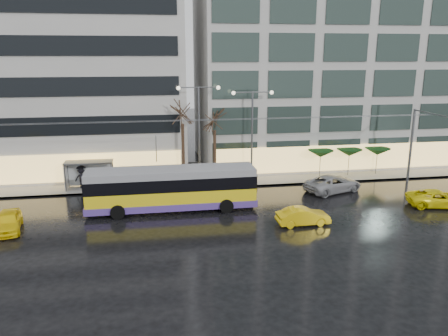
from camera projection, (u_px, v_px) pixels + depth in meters
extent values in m
plane|color=black|center=(188.00, 228.00, 30.86)|extent=(140.00, 140.00, 0.00)
cube|color=gray|center=(197.00, 174.00, 44.52)|extent=(80.00, 10.00, 0.15)
cube|color=slate|center=(202.00, 188.00, 39.79)|extent=(80.00, 0.10, 0.15)
cube|color=#ACAAA5|center=(11.00, 62.00, 43.70)|extent=(34.00, 14.00, 22.00)
cube|color=#ACAAA5|center=(342.00, 48.00, 48.74)|extent=(32.00, 14.00, 25.00)
cube|color=yellow|center=(172.00, 196.00, 34.26)|extent=(12.99, 2.72, 1.62)
cube|color=#563A92|center=(172.00, 203.00, 34.40)|extent=(13.03, 2.77, 0.54)
cube|color=black|center=(172.00, 182.00, 33.96)|extent=(13.01, 2.75, 0.97)
cube|color=gray|center=(171.00, 172.00, 33.77)|extent=(12.99, 2.72, 0.54)
cube|color=black|center=(253.00, 180.00, 35.02)|extent=(0.07, 2.49, 1.41)
cube|color=black|center=(85.00, 188.00, 32.99)|extent=(0.07, 2.49, 1.41)
cylinder|color=black|center=(221.00, 195.00, 36.35)|extent=(1.08, 0.38, 1.08)
cylinder|color=black|center=(226.00, 206.00, 33.77)|extent=(1.08, 0.38, 1.08)
cylinder|color=black|center=(120.00, 201.00, 35.06)|extent=(1.08, 0.38, 1.08)
cylinder|color=black|center=(118.00, 212.00, 32.48)|extent=(1.08, 0.38, 1.08)
cylinder|color=#595B60|center=(156.00, 150.00, 34.19)|extent=(0.07, 4.03, 2.85)
cylinder|color=#595B60|center=(156.00, 149.00, 34.70)|extent=(0.07, 4.03, 2.85)
cylinder|color=#595B60|center=(411.00, 146.00, 41.49)|extent=(0.24, 0.24, 7.00)
cube|color=#595B60|center=(431.00, 113.00, 38.24)|extent=(0.10, 5.00, 0.10)
cylinder|color=#595B60|center=(193.00, 121.00, 34.78)|extent=(42.00, 0.04, 0.04)
cylinder|color=#595B60|center=(192.00, 120.00, 35.26)|extent=(42.00, 0.04, 0.04)
cube|color=#595B60|center=(89.00, 162.00, 38.99)|extent=(4.20, 1.60, 0.12)
cube|color=silver|center=(91.00, 173.00, 39.97)|extent=(4.00, 0.05, 2.20)
cube|color=white|center=(66.00, 176.00, 38.99)|extent=(0.10, 1.40, 2.20)
cylinder|color=#595B60|center=(65.00, 179.00, 38.33)|extent=(0.10, 0.10, 2.40)
cylinder|color=#595B60|center=(68.00, 174.00, 39.66)|extent=(0.10, 0.10, 2.40)
cylinder|color=#595B60|center=(112.00, 177.00, 38.95)|extent=(0.10, 0.10, 2.40)
cylinder|color=#595B60|center=(113.00, 172.00, 40.28)|extent=(0.10, 0.10, 2.40)
cylinder|color=#595B60|center=(199.00, 136.00, 40.30)|extent=(0.18, 0.18, 9.00)
cylinder|color=#595B60|center=(188.00, 87.00, 39.05)|extent=(1.80, 0.10, 0.10)
cylinder|color=#595B60|center=(208.00, 87.00, 39.33)|extent=(1.80, 0.10, 0.10)
sphere|color=#FFF2CC|center=(178.00, 88.00, 38.92)|extent=(0.36, 0.36, 0.36)
sphere|color=#FFF2CC|center=(218.00, 88.00, 39.48)|extent=(0.36, 0.36, 0.36)
cylinder|color=#595B60|center=(252.00, 137.00, 41.14)|extent=(0.18, 0.18, 8.50)
cylinder|color=#595B60|center=(243.00, 92.00, 39.95)|extent=(1.80, 0.10, 0.10)
cylinder|color=#595B60|center=(262.00, 92.00, 40.23)|extent=(1.80, 0.10, 0.10)
sphere|color=#FFF2CC|center=(233.00, 93.00, 39.82)|extent=(0.36, 0.36, 0.36)
sphere|color=#FFF2CC|center=(272.00, 92.00, 40.38)|extent=(0.36, 0.36, 0.36)
cylinder|color=black|center=(183.00, 154.00, 40.69)|extent=(0.28, 0.28, 5.60)
cylinder|color=black|center=(215.00, 156.00, 41.44)|extent=(0.28, 0.28, 4.90)
cylinder|color=#595B60|center=(320.00, 165.00, 43.21)|extent=(0.06, 0.06, 2.20)
cone|color=#103A11|center=(321.00, 154.00, 42.91)|extent=(2.50, 2.50, 0.70)
cylinder|color=#595B60|center=(348.00, 164.00, 43.67)|extent=(0.06, 0.06, 2.20)
cone|color=#103A11|center=(349.00, 153.00, 43.37)|extent=(2.50, 2.50, 0.70)
cylinder|color=#595B60|center=(376.00, 163.00, 44.14)|extent=(0.06, 0.06, 2.20)
cone|color=#103A11|center=(377.00, 152.00, 43.83)|extent=(2.50, 2.50, 0.70)
imported|color=yellow|center=(8.00, 221.00, 30.28)|extent=(2.35, 4.30, 1.38)
imported|color=yellow|center=(303.00, 216.00, 31.39)|extent=(3.89, 1.45, 1.27)
imported|color=#FBE90D|center=(438.00, 198.00, 35.15)|extent=(5.20, 3.23, 1.34)
imported|color=#A2A2A7|center=(333.00, 184.00, 38.94)|extent=(5.91, 4.12, 1.50)
imported|color=black|center=(126.00, 181.00, 38.85)|extent=(0.67, 0.49, 1.68)
imported|color=#FA5395|center=(125.00, 171.00, 38.62)|extent=(1.10, 1.11, 0.88)
imported|color=black|center=(102.00, 182.00, 38.53)|extent=(0.84, 0.69, 1.61)
imported|color=black|center=(82.00, 178.00, 39.45)|extent=(1.28, 0.82, 1.87)
imported|color=black|center=(81.00, 169.00, 39.24)|extent=(0.91, 0.91, 0.72)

